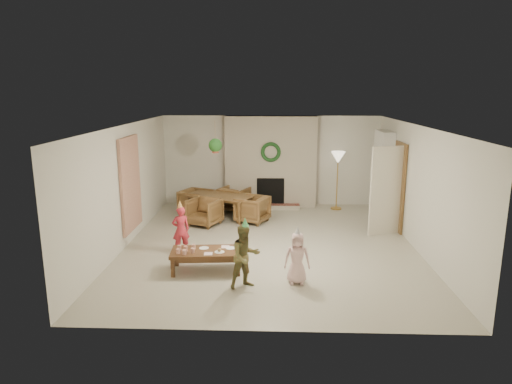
{
  "coord_description": "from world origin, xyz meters",
  "views": [
    {
      "loc": [
        0.05,
        -9.06,
        3.21
      ],
      "look_at": [
        -0.3,
        0.4,
        1.05
      ],
      "focal_mm": 31.68,
      "sensor_mm": 36.0,
      "label": 1
    }
  ],
  "objects_px": {
    "dining_chair_right": "(252,209)",
    "child_pink": "(297,258)",
    "dining_chair_far": "(234,199)",
    "dining_chair_left": "(196,202)",
    "dining_table": "(220,206)",
    "child_red": "(181,230)",
    "coffee_table_top": "(206,252)",
    "dining_chair_near": "(204,212)",
    "child_plaid": "(245,256)"
  },
  "relations": [
    {
      "from": "dining_chair_far",
      "to": "child_plaid",
      "type": "xyz_separation_m",
      "value": [
        0.59,
        -4.82,
        0.21
      ]
    },
    {
      "from": "dining_chair_left",
      "to": "coffee_table_top",
      "type": "bearing_deg",
      "value": -143.22
    },
    {
      "from": "dining_table",
      "to": "dining_chair_near",
      "type": "height_order",
      "value": "dining_chair_near"
    },
    {
      "from": "dining_table",
      "to": "dining_chair_right",
      "type": "bearing_deg",
      "value": 0.0
    },
    {
      "from": "dining_chair_left",
      "to": "child_red",
      "type": "bearing_deg",
      "value": -151.83
    },
    {
      "from": "child_pink",
      "to": "coffee_table_top",
      "type": "bearing_deg",
      "value": 163.99
    },
    {
      "from": "dining_chair_right",
      "to": "child_pink",
      "type": "xyz_separation_m",
      "value": [
        0.92,
        -3.57,
        0.12
      ]
    },
    {
      "from": "dining_chair_left",
      "to": "child_pink",
      "type": "height_order",
      "value": "child_pink"
    },
    {
      "from": "dining_table",
      "to": "child_pink",
      "type": "relative_size",
      "value": 1.9
    },
    {
      "from": "dining_chair_near",
      "to": "child_plaid",
      "type": "bearing_deg",
      "value": -46.46
    },
    {
      "from": "dining_table",
      "to": "child_red",
      "type": "bearing_deg",
      "value": -76.33
    },
    {
      "from": "dining_chair_far",
      "to": "child_plaid",
      "type": "height_order",
      "value": "child_plaid"
    },
    {
      "from": "dining_chair_far",
      "to": "dining_chair_left",
      "type": "distance_m",
      "value": 1.05
    },
    {
      "from": "child_plaid",
      "to": "coffee_table_top",
      "type": "bearing_deg",
      "value": 108.97
    },
    {
      "from": "dining_chair_left",
      "to": "child_plaid",
      "type": "bearing_deg",
      "value": -136.14
    },
    {
      "from": "dining_chair_far",
      "to": "dining_chair_left",
      "type": "bearing_deg",
      "value": 45.0
    },
    {
      "from": "dining_chair_near",
      "to": "dining_chair_left",
      "type": "relative_size",
      "value": 1.0
    },
    {
      "from": "dining_table",
      "to": "dining_chair_far",
      "type": "relative_size",
      "value": 2.34
    },
    {
      "from": "dining_chair_right",
      "to": "coffee_table_top",
      "type": "distance_m",
      "value": 3.17
    },
    {
      "from": "dining_chair_right",
      "to": "coffee_table_top",
      "type": "relative_size",
      "value": 0.57
    },
    {
      "from": "child_red",
      "to": "child_pink",
      "type": "xyz_separation_m",
      "value": [
        2.24,
        -1.39,
        -0.03
      ]
    },
    {
      "from": "dining_chair_right",
      "to": "child_plaid",
      "type": "bearing_deg",
      "value": 25.28
    },
    {
      "from": "dining_chair_far",
      "to": "child_red",
      "type": "bearing_deg",
      "value": 100.66
    },
    {
      "from": "dining_table",
      "to": "child_plaid",
      "type": "xyz_separation_m",
      "value": [
        0.9,
        -4.15,
        0.24
      ]
    },
    {
      "from": "coffee_table_top",
      "to": "child_pink",
      "type": "bearing_deg",
      "value": -20.71
    },
    {
      "from": "child_plaid",
      "to": "dining_chair_right",
      "type": "bearing_deg",
      "value": 61.83
    },
    {
      "from": "dining_table",
      "to": "dining_chair_far",
      "type": "distance_m",
      "value": 0.74
    },
    {
      "from": "dining_table",
      "to": "dining_chair_left",
      "type": "xyz_separation_m",
      "value": [
        -0.67,
        0.31,
        0.03
      ]
    },
    {
      "from": "dining_chair_right",
      "to": "child_red",
      "type": "distance_m",
      "value": 2.55
    },
    {
      "from": "child_plaid",
      "to": "dining_chair_left",
      "type": "bearing_deg",
      "value": 80.42
    },
    {
      "from": "dining_chair_right",
      "to": "child_red",
      "type": "xyz_separation_m",
      "value": [
        -1.33,
        -2.18,
        0.15
      ]
    },
    {
      "from": "child_pink",
      "to": "dining_chair_right",
      "type": "bearing_deg",
      "value": 104.79
    },
    {
      "from": "dining_table",
      "to": "child_pink",
      "type": "xyz_separation_m",
      "value": [
        1.76,
        -3.95,
        0.15
      ]
    },
    {
      "from": "dining_table",
      "to": "dining_chair_near",
      "type": "bearing_deg",
      "value": -90.0
    },
    {
      "from": "dining_table",
      "to": "coffee_table_top",
      "type": "height_order",
      "value": "dining_table"
    },
    {
      "from": "dining_chair_right",
      "to": "child_pink",
      "type": "bearing_deg",
      "value": 38.82
    },
    {
      "from": "dining_chair_near",
      "to": "child_red",
      "type": "bearing_deg",
      "value": -71.03
    },
    {
      "from": "dining_chair_near",
      "to": "dining_chair_left",
      "type": "bearing_deg",
      "value": 135.0
    },
    {
      "from": "dining_chair_left",
      "to": "coffee_table_top",
      "type": "height_order",
      "value": "dining_chair_left"
    },
    {
      "from": "dining_chair_right",
      "to": "dining_chair_left",
      "type": "bearing_deg",
      "value": -90.0
    },
    {
      "from": "dining_chair_near",
      "to": "dining_chair_left",
      "type": "xyz_separation_m",
      "value": [
        -0.37,
        0.98,
        0.0
      ]
    },
    {
      "from": "child_red",
      "to": "child_plaid",
      "type": "xyz_separation_m",
      "value": [
        1.38,
        -1.59,
        0.06
      ]
    },
    {
      "from": "dining_table",
      "to": "child_pink",
      "type": "distance_m",
      "value": 4.32
    },
    {
      "from": "coffee_table_top",
      "to": "child_pink",
      "type": "relative_size",
      "value": 1.42
    },
    {
      "from": "dining_table",
      "to": "child_red",
      "type": "relative_size",
      "value": 1.77
    },
    {
      "from": "dining_table",
      "to": "dining_chair_right",
      "type": "height_order",
      "value": "dining_chair_right"
    },
    {
      "from": "dining_chair_far",
      "to": "child_red",
      "type": "height_order",
      "value": "child_red"
    },
    {
      "from": "dining_table",
      "to": "dining_chair_near",
      "type": "distance_m",
      "value": 0.74
    },
    {
      "from": "coffee_table_top",
      "to": "dining_chair_right",
      "type": "bearing_deg",
      "value": 73.18
    },
    {
      "from": "dining_table",
      "to": "dining_chair_right",
      "type": "xyz_separation_m",
      "value": [
        0.84,
        -0.38,
        0.03
      ]
    }
  ]
}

